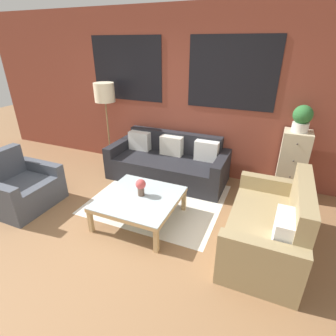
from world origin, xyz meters
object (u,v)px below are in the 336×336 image
at_px(settee_vintage, 269,228).
at_px(potted_plant, 302,118).
at_px(floor_lamp, 105,96).
at_px(flower_vase, 141,186).
at_px(couch_dark, 168,163).
at_px(drawer_cabinet, 292,164).
at_px(armchair_corner, 21,189).
at_px(coffee_table, 140,200).

height_order(settee_vintage, potted_plant, potted_plant).
height_order(floor_lamp, flower_vase, floor_lamp).
height_order(couch_dark, flower_vase, couch_dark).
relative_size(settee_vintage, drawer_cabinet, 1.40).
xyz_separation_m(armchair_corner, drawer_cabinet, (3.65, 1.90, 0.25)).
relative_size(settee_vintage, potted_plant, 3.86).
bearing_deg(flower_vase, coffee_table, -91.36).
relative_size(armchair_corner, coffee_table, 0.90).
bearing_deg(armchair_corner, potted_plant, 27.49).
height_order(settee_vintage, floor_lamp, floor_lamp).
height_order(couch_dark, floor_lamp, floor_lamp).
bearing_deg(coffee_table, couch_dark, 96.12).
relative_size(potted_plant, flower_vase, 1.63).
bearing_deg(couch_dark, potted_plant, 6.50).
bearing_deg(drawer_cabinet, coffee_table, -140.09).
bearing_deg(settee_vintage, couch_dark, 145.34).
height_order(coffee_table, potted_plant, potted_plant).
xyz_separation_m(drawer_cabinet, potted_plant, (0.00, 0.00, 0.73)).
distance_m(potted_plant, flower_vase, 2.49).
height_order(coffee_table, drawer_cabinet, drawer_cabinet).
height_order(floor_lamp, drawer_cabinet, floor_lamp).
height_order(potted_plant, flower_vase, potted_plant).
relative_size(coffee_table, flower_vase, 4.28).
xyz_separation_m(armchair_corner, flower_vase, (1.81, 0.41, 0.23)).
relative_size(armchair_corner, drawer_cabinet, 0.86).
distance_m(armchair_corner, potted_plant, 4.23).
distance_m(drawer_cabinet, flower_vase, 2.37).
xyz_separation_m(coffee_table, potted_plant, (1.84, 1.54, 0.94)).
distance_m(floor_lamp, flower_vase, 2.14).
bearing_deg(drawer_cabinet, floor_lamp, -177.52).
height_order(settee_vintage, drawer_cabinet, drawer_cabinet).
bearing_deg(floor_lamp, settee_vintage, -23.23).
xyz_separation_m(couch_dark, armchair_corner, (-1.67, -1.67, -0.01)).
bearing_deg(armchair_corner, coffee_table, 11.18).
bearing_deg(coffee_table, drawer_cabinet, 39.91).
bearing_deg(potted_plant, armchair_corner, -152.51).
bearing_deg(couch_dark, flower_vase, -83.59).
distance_m(armchair_corner, flower_vase, 1.87).
xyz_separation_m(drawer_cabinet, flower_vase, (-1.84, -1.49, -0.02)).
distance_m(armchair_corner, coffee_table, 1.84).
bearing_deg(drawer_cabinet, couch_dark, -173.50).
relative_size(armchair_corner, floor_lamp, 0.57).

